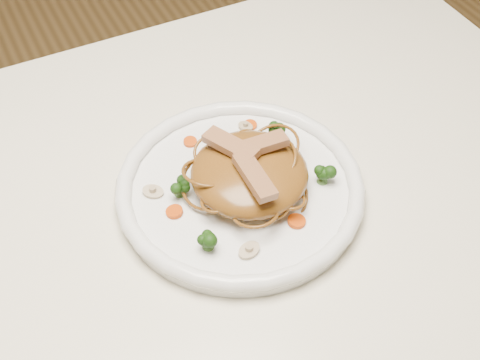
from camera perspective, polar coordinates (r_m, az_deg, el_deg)
name	(u,v)px	position (r m, az deg, el deg)	size (l,w,h in m)	color
table	(176,281)	(0.86, -5.58, -8.69)	(1.20, 0.80, 0.75)	beige
plate	(240,192)	(0.80, 0.00, -1.05)	(0.30, 0.30, 0.02)	white
noodle_mound	(249,173)	(0.78, 0.83, 0.60)	(0.14, 0.14, 0.05)	brown
chicken_a	(259,145)	(0.77, 1.64, 3.03)	(0.07, 0.02, 0.01)	#A0704B
chicken_b	(231,145)	(0.77, -0.82, 3.02)	(0.07, 0.02, 0.01)	#A0704B
chicken_c	(255,177)	(0.74, 1.28, 0.30)	(0.07, 0.02, 0.01)	#A0704B
broccoli_0	(275,129)	(0.85, 3.03, 4.45)	(0.03, 0.03, 0.03)	#1A3D0C
broccoli_1	(179,186)	(0.78, -5.29, -0.49)	(0.03, 0.03, 0.03)	#1A3D0C
broccoli_2	(208,240)	(0.73, -2.81, -5.20)	(0.02, 0.02, 0.03)	#1A3D0C
broccoli_3	(323,174)	(0.80, 7.23, 0.52)	(0.02, 0.02, 0.03)	#1A3D0C
carrot_0	(250,125)	(0.87, 0.90, 4.78)	(0.02, 0.02, 0.01)	#D14907
carrot_1	(174,212)	(0.77, -5.71, -2.75)	(0.02, 0.02, 0.01)	#D14907
carrot_2	(294,158)	(0.83, 4.68, 1.94)	(0.02, 0.02, 0.01)	#D14907
carrot_3	(190,142)	(0.85, -4.34, 3.31)	(0.02, 0.02, 0.01)	#D14907
carrot_4	(297,221)	(0.76, 4.93, -3.58)	(0.02, 0.02, 0.01)	#D14907
mushroom_0	(249,251)	(0.74, 0.78, -6.14)	(0.03, 0.03, 0.01)	#C7B695
mushroom_1	(277,139)	(0.86, 3.26, 3.59)	(0.03, 0.03, 0.01)	#C7B695
mushroom_2	(153,192)	(0.80, -7.55, -1.03)	(0.03, 0.03, 0.01)	#C7B695
mushroom_3	(246,127)	(0.87, 0.49, 4.62)	(0.02, 0.02, 0.01)	#C7B695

